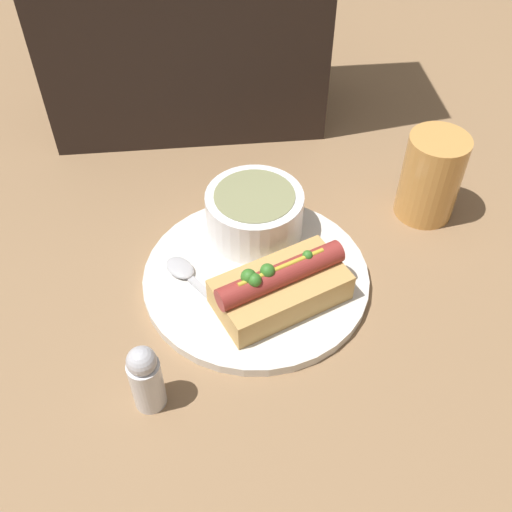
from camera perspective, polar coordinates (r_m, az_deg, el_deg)
ground_plane at (r=0.69m, az=0.00°, el=-2.36°), size 4.00×4.00×0.00m
dinner_plate at (r=0.69m, az=0.00°, el=-2.03°), size 0.26×0.26×0.01m
hot_dog at (r=0.64m, az=2.31°, el=-2.89°), size 0.16×0.12×0.06m
soup_bowl at (r=0.71m, az=-0.14°, el=4.24°), size 0.12×0.12×0.06m
spoon at (r=0.68m, az=-6.21°, el=-2.11°), size 0.10×0.13×0.01m
drinking_glass at (r=0.77m, az=16.33°, el=7.25°), size 0.07×0.07×0.11m
salt_shaker at (r=0.58m, az=-10.46°, el=-11.34°), size 0.03×0.03×0.08m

